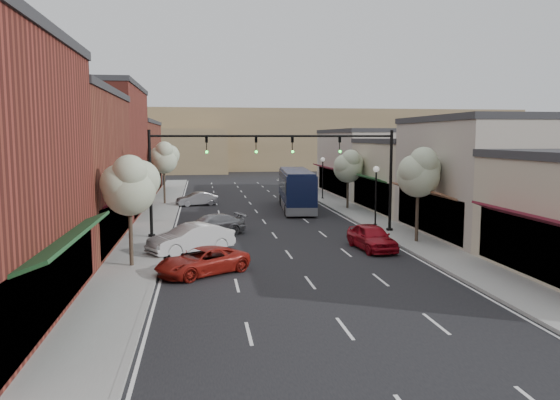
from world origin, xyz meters
name	(u,v)px	position (x,y,z in m)	size (l,w,h in m)	color
ground	(295,263)	(0.00, 0.00, 0.00)	(160.00, 160.00, 0.00)	black
sidewalk_left	(158,215)	(-8.40, 18.50, 0.07)	(2.80, 73.00, 0.15)	gray
sidewalk_right	(353,211)	(8.40, 18.50, 0.07)	(2.80, 73.00, 0.15)	gray
curb_left	(175,215)	(-7.00, 18.50, 0.07)	(0.25, 73.00, 0.17)	gray
curb_right	(337,211)	(7.00, 18.50, 0.07)	(0.25, 73.00, 0.17)	gray
bldg_left_midnear	(38,169)	(-14.23, 6.00, 4.66)	(10.14, 14.10, 9.40)	brown
bldg_left_midfar	(86,151)	(-14.24, 20.00, 5.40)	(10.14, 14.10, 10.90)	maroon
bldg_left_far	(116,158)	(-14.22, 36.00, 4.16)	(10.14, 18.10, 8.40)	brown
bldg_right_midnear	(484,177)	(13.72, 6.00, 3.91)	(9.14, 12.10, 7.90)	#A4998D
bldg_right_midfar	(414,176)	(13.70, 18.00, 3.17)	(9.14, 12.10, 6.40)	#B5A990
bldg_right_far	(366,163)	(13.71, 32.00, 3.66)	(9.14, 16.10, 7.40)	#A4998D
hill_far	(223,140)	(0.00, 90.00, 6.00)	(120.00, 30.00, 12.00)	#7A6647
hill_near	(90,151)	(-25.00, 78.00, 4.00)	(50.00, 20.00, 8.00)	#7A6647
signal_mast_right	(357,166)	(5.62, 8.00, 4.62)	(8.22, 0.46, 7.00)	black
signal_mast_left	(188,167)	(-5.62, 8.00, 4.62)	(8.22, 0.46, 7.00)	black
tree_right_near	(419,172)	(8.35, 3.94, 4.45)	(2.85, 2.65, 5.95)	#47382B
tree_right_far	(349,166)	(8.35, 19.94, 3.99)	(2.85, 2.65, 5.43)	#47382B
tree_left_near	(130,184)	(-8.25, -0.06, 4.22)	(2.85, 2.65, 5.69)	#47382B
tree_left_far	(164,157)	(-8.25, 25.94, 4.60)	(2.85, 2.65, 6.13)	#47382B
lamp_post_near	(376,186)	(7.80, 10.50, 3.01)	(0.44, 0.44, 4.44)	black
lamp_post_far	(323,171)	(7.80, 28.00, 3.01)	(0.44, 0.44, 4.44)	black
coach_bus	(296,189)	(3.74, 20.89, 1.86)	(3.60, 11.85, 3.57)	#0C1333
red_hatchback	(372,237)	(4.98, 2.58, 0.75)	(1.77, 4.41, 1.50)	maroon
parked_car_a	(202,261)	(-4.80, -1.78, 0.64)	(2.12, 4.60, 1.28)	maroon
parked_car_b	(191,239)	(-5.41, 3.28, 0.81)	(1.72, 4.94, 1.63)	silver
parked_car_c	(211,225)	(-4.20, 8.80, 0.68)	(1.92, 4.72, 1.37)	gray
parked_car_e	(197,199)	(-5.19, 24.87, 0.64)	(1.36, 3.89, 1.28)	gray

